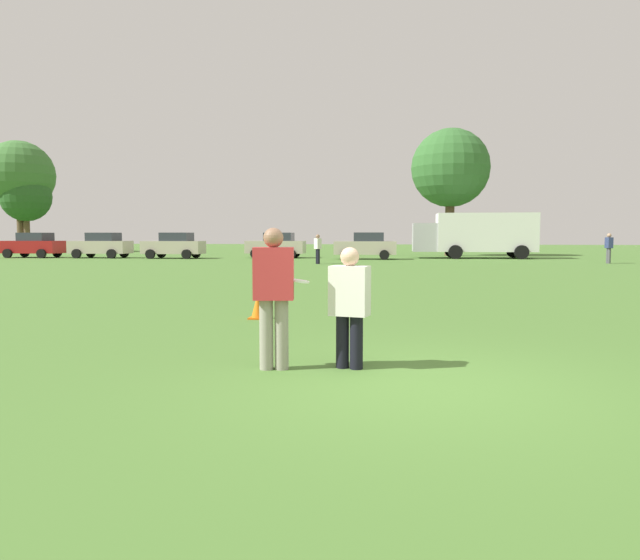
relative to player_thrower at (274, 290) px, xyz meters
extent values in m
plane|color=#47702D|center=(1.70, -0.53, -0.97)|extent=(198.22, 198.22, 0.00)
cylinder|color=gray|center=(-0.09, -0.02, -0.54)|extent=(0.17, 0.17, 0.86)
cylinder|color=gray|center=(0.09, 0.02, -0.54)|extent=(0.17, 0.17, 0.86)
cube|color=red|center=(0.00, 0.00, 0.20)|extent=(0.52, 0.35, 0.63)
sphere|color=#8C664C|center=(0.00, 0.00, 0.63)|extent=(0.24, 0.24, 0.24)
cylinder|color=black|center=(0.99, 0.17, -0.65)|extent=(0.16, 0.16, 0.66)
cylinder|color=black|center=(0.82, 0.21, -0.65)|extent=(0.16, 0.16, 0.66)
cube|color=silver|center=(0.91, 0.19, -0.01)|extent=(0.51, 0.36, 0.61)
sphere|color=#D8AD8C|center=(0.91, 0.19, 0.40)|extent=(0.23, 0.23, 0.23)
cylinder|color=white|center=(0.29, 0.08, 0.11)|extent=(0.27, 0.27, 0.07)
cube|color=#D8590C|center=(-1.31, 4.20, -0.96)|extent=(0.32, 0.32, 0.03)
cone|color=orange|center=(-1.31, 4.20, -0.72)|extent=(0.24, 0.24, 0.45)
cube|color=maroon|center=(-25.61, 32.32, -0.19)|extent=(4.25, 1.93, 0.90)
cube|color=#2D333D|center=(-25.36, 32.33, 0.53)|extent=(2.05, 1.70, 0.64)
cylinder|color=black|center=(-26.88, 31.28, -0.64)|extent=(0.67, 0.24, 0.66)
cylinder|color=black|center=(-26.94, 33.28, -0.64)|extent=(0.67, 0.24, 0.66)
cylinder|color=black|center=(-24.27, 31.36, -0.64)|extent=(0.67, 0.24, 0.66)
cylinder|color=black|center=(-24.34, 33.36, -0.64)|extent=(0.67, 0.24, 0.66)
cube|color=#B7AD99|center=(-20.41, 32.58, -0.19)|extent=(4.25, 1.93, 0.90)
cube|color=#2D333D|center=(-20.16, 32.58, 0.53)|extent=(2.05, 1.70, 0.64)
cylinder|color=black|center=(-21.68, 31.54, -0.64)|extent=(0.67, 0.24, 0.66)
cylinder|color=black|center=(-21.74, 33.53, -0.64)|extent=(0.67, 0.24, 0.66)
cylinder|color=black|center=(-19.08, 31.62, -0.64)|extent=(0.67, 0.24, 0.66)
cylinder|color=black|center=(-19.14, 33.62, -0.64)|extent=(0.67, 0.24, 0.66)
cube|color=#B7AD99|center=(-14.87, 32.54, -0.19)|extent=(4.25, 1.93, 0.90)
cube|color=#2D333D|center=(-14.62, 32.55, 0.53)|extent=(2.05, 1.70, 0.64)
cylinder|color=black|center=(-16.14, 31.50, -0.64)|extent=(0.67, 0.24, 0.66)
cylinder|color=black|center=(-16.20, 33.50, -0.64)|extent=(0.67, 0.24, 0.66)
cylinder|color=black|center=(-13.53, 31.59, -0.64)|extent=(0.67, 0.24, 0.66)
cylinder|color=black|center=(-13.60, 33.58, -0.64)|extent=(0.67, 0.24, 0.66)
cube|color=#B7AD99|center=(-7.94, 34.59, -0.19)|extent=(4.25, 1.93, 0.90)
cube|color=#2D333D|center=(-7.69, 34.59, 0.53)|extent=(2.05, 1.70, 0.64)
cylinder|color=black|center=(-9.21, 33.55, -0.64)|extent=(0.67, 0.24, 0.66)
cylinder|color=black|center=(-9.27, 35.54, -0.64)|extent=(0.67, 0.24, 0.66)
cylinder|color=black|center=(-6.60, 33.63, -0.64)|extent=(0.67, 0.24, 0.66)
cylinder|color=black|center=(-6.67, 35.63, -0.64)|extent=(0.67, 0.24, 0.66)
cube|color=#B7AD99|center=(-1.34, 33.19, -0.19)|extent=(4.25, 1.93, 0.90)
cube|color=#2D333D|center=(-1.09, 33.20, 0.53)|extent=(2.05, 1.70, 0.64)
cylinder|color=black|center=(-2.61, 32.15, -0.64)|extent=(0.67, 0.24, 0.66)
cylinder|color=black|center=(-2.67, 34.15, -0.64)|extent=(0.67, 0.24, 0.66)
cylinder|color=black|center=(-0.01, 32.23, -0.64)|extent=(0.67, 0.24, 0.66)
cylinder|color=black|center=(-0.07, 34.23, -0.64)|extent=(0.67, 0.24, 0.66)
cube|color=white|center=(6.95, 35.93, 0.86)|extent=(6.87, 2.71, 2.70)
cube|color=#B2B2B7|center=(2.75, 35.80, 0.51)|extent=(1.87, 2.36, 2.00)
cylinder|color=black|center=(4.79, 34.49, -0.49)|extent=(0.97, 0.31, 0.96)
cylinder|color=black|center=(4.70, 37.23, -0.49)|extent=(0.97, 0.31, 0.96)
cylinder|color=black|center=(9.20, 34.63, -0.49)|extent=(0.97, 0.31, 0.96)
cylinder|color=black|center=(9.12, 37.37, -0.49)|extent=(0.97, 0.31, 0.96)
cylinder|color=#4C4C51|center=(13.09, 29.16, -0.53)|extent=(0.17, 0.17, 0.89)
cylinder|color=#4C4C51|center=(13.06, 29.35, -0.53)|extent=(0.17, 0.17, 0.89)
cube|color=navy|center=(13.07, 29.26, 0.23)|extent=(0.35, 0.52, 0.63)
sphere|color=tan|center=(13.07, 29.26, 0.65)|extent=(0.24, 0.24, 0.24)
cylinder|color=black|center=(-3.49, 26.12, -0.55)|extent=(0.16, 0.16, 0.85)
cylinder|color=black|center=(-3.59, 26.27, -0.55)|extent=(0.16, 0.16, 0.85)
cube|color=silver|center=(-3.54, 26.20, 0.18)|extent=(0.48, 0.53, 0.60)
sphere|color=#8C664C|center=(-3.54, 26.20, 0.59)|extent=(0.23, 0.23, 0.23)
cylinder|color=brown|center=(-35.76, 45.32, 1.34)|extent=(0.77, 0.77, 4.62)
sphere|color=#3D7033|center=(-35.76, 45.32, 6.45)|extent=(6.60, 6.60, 6.60)
cylinder|color=brown|center=(-34.88, 44.93, 0.69)|extent=(0.55, 0.55, 3.32)
sphere|color=#285623|center=(-34.88, 44.93, 4.36)|extent=(4.74, 4.74, 4.74)
cylinder|color=brown|center=(4.78, 40.92, 1.19)|extent=(0.72, 0.72, 4.32)
sphere|color=#33662D|center=(4.78, 40.92, 5.97)|extent=(6.17, 6.17, 6.17)
camera|label=1|loc=(1.62, -6.92, 0.66)|focal=32.95mm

